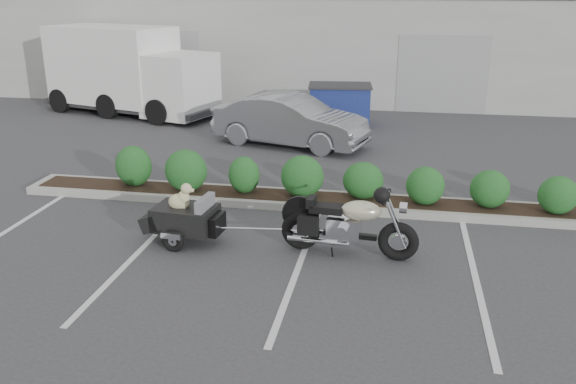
% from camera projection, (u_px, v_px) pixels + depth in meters
% --- Properties ---
extents(ground, '(90.00, 90.00, 0.00)m').
position_uv_depth(ground, '(236.00, 244.00, 10.40)').
color(ground, '#38383A').
rests_on(ground, ground).
extents(planter_kerb, '(12.00, 1.00, 0.15)m').
position_uv_depth(planter_kerb, '(312.00, 201.00, 12.25)').
color(planter_kerb, '#9E9E93').
rests_on(planter_kerb, ground).
extents(building, '(26.00, 10.00, 4.00)m').
position_uv_depth(building, '(339.00, 38.00, 25.56)').
color(building, '#9EA099').
rests_on(building, ground).
extents(motorcycle, '(2.27, 0.80, 1.31)m').
position_uv_depth(motorcycle, '(348.00, 225.00, 9.83)').
color(motorcycle, black).
rests_on(motorcycle, ground).
extents(pet_trailer, '(1.83, 1.03, 1.08)m').
position_uv_depth(pet_trailer, '(185.00, 217.00, 10.35)').
color(pet_trailer, black).
rests_on(pet_trailer, ground).
extents(sedan, '(4.45, 2.56, 1.39)m').
position_uv_depth(sedan, '(290.00, 120.00, 16.47)').
color(sedan, '#A0A1A6').
rests_on(sedan, ground).
extents(dumpster, '(2.05, 1.51, 1.26)m').
position_uv_depth(dumpster, '(340.00, 105.00, 18.89)').
color(dumpster, navy).
rests_on(dumpster, ground).
extents(delivery_truck, '(6.56, 3.74, 2.86)m').
position_uv_depth(delivery_truck, '(129.00, 73.00, 20.32)').
color(delivery_truck, white).
rests_on(delivery_truck, ground).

